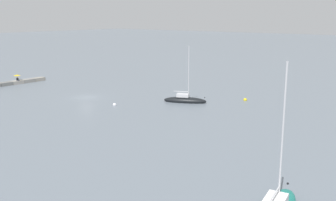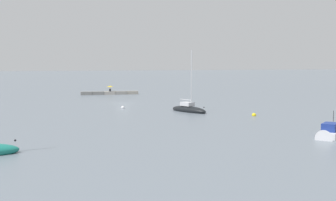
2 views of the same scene
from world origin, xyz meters
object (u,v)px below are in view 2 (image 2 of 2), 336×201
Objects in this scene: person_seated_dark_left at (110,90)px; mooring_buoy_near at (254,115)px; motorboat_white_far at (329,134)px; mooring_buoy_far at (123,108)px; umbrella_open_yellow at (110,86)px; sailboat_black_near at (189,109)px.

person_seated_dark_left is 46.91m from mooring_buoy_near.
mooring_buoy_far is (16.23, -32.89, -0.24)m from motorboat_white_far.
mooring_buoy_far is at bearing -19.33° from motorboat_white_far.
mooring_buoy_near is at bearing 138.41° from mooring_buoy_far.
umbrella_open_yellow is 0.15× the size of sailboat_black_near.
person_seated_dark_left is 1.21× the size of mooring_buoy_near.
mooring_buoy_near reaches higher than mooring_buoy_far.
umbrella_open_yellow reaches higher than person_seated_dark_left.
mooring_buoy_near is 21.68m from mooring_buoy_far.
mooring_buoy_far is at bearing -65.64° from sailboat_black_near.
mooring_buoy_near is 1.08× the size of mooring_buoy_far.
motorboat_white_far reaches higher than person_seated_dark_left.
motorboat_white_far is 18.50m from mooring_buoy_near.
motorboat_white_far is (-14.97, 63.08, -1.49)m from umbrella_open_yellow.
mooring_buoy_far is at bearing 88.02° from person_seated_dark_left.
umbrella_open_yellow reaches higher than mooring_buoy_far.
sailboat_black_near is (-7.62, 37.47, -1.48)m from umbrella_open_yellow.
sailboat_black_near reaches higher than person_seated_dark_left.
mooring_buoy_near is at bearing -45.54° from motorboat_white_far.
umbrella_open_yellow is 38.26m from sailboat_black_near.
person_seated_dark_left is at bearing -92.40° from mooring_buoy_far.
umbrella_open_yellow is 0.26× the size of motorboat_white_far.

